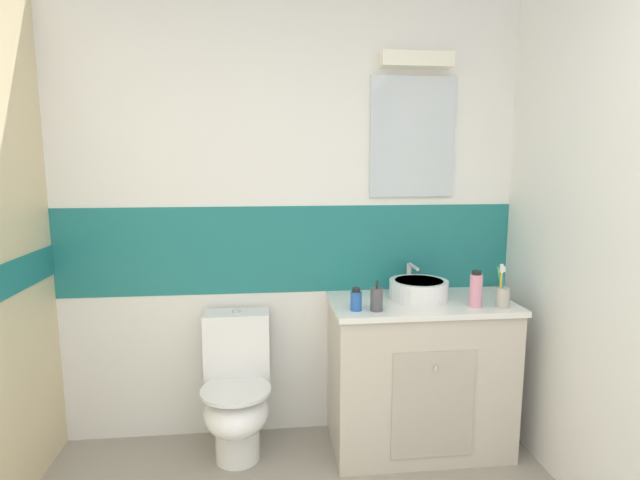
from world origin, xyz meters
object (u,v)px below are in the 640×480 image
Objects in this scene: soap_dispenser at (377,299)px; mouthwash_bottle at (476,289)px; sink_basin at (419,289)px; toilet at (237,392)px; toothbrush_cup at (503,295)px; lotion_bottle_short at (356,300)px.

mouthwash_bottle is at bearing 2.08° from soap_dispenser.
sink_basin is 1.92× the size of mouthwash_bottle.
mouthwash_bottle is at bearing -7.08° from toilet.
toothbrush_cup reaches higher than sink_basin.
toothbrush_cup reaches higher than mouthwash_bottle.
soap_dispenser is at bearing -13.60° from toilet.
mouthwash_bottle is 0.63m from lotion_bottle_short.
lotion_bottle_short is (-0.10, 0.02, -0.01)m from soap_dispenser.
soap_dispenser is (-0.66, 0.01, -0.00)m from toothbrush_cup.
toothbrush_cup is at bearing -1.00° from soap_dispenser.
lotion_bottle_short is (0.62, -0.16, 0.54)m from toilet.
sink_basin is 0.46× the size of toilet.
mouthwash_bottle is (1.25, -0.16, 0.58)m from toilet.
sink_basin reaches higher than soap_dispenser.
lotion_bottle_short is at bearing 170.13° from soap_dispenser.
toilet is 4.99× the size of soap_dispenser.
toothbrush_cup is at bearing -28.37° from sink_basin.
toothbrush_cup reaches higher than lotion_bottle_short.
sink_basin is at bearing 1.17° from toilet.
toothbrush_cup is 1.44× the size of soap_dispenser.
toothbrush_cup is at bearing -2.19° from lotion_bottle_short.
sink_basin is 2.32× the size of soap_dispenser.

